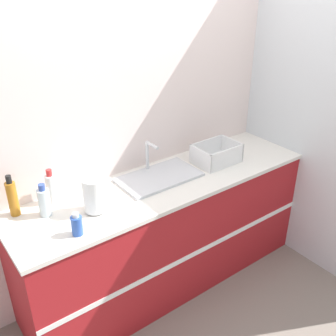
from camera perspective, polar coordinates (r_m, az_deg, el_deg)
The scene contains 11 objects.
ground_plane at distance 3.22m, azimuth 3.20°, elevation -18.64°, with size 12.00×12.00×0.00m, color slate.
wall_back at distance 2.93m, azimuth -4.17°, elevation 7.03°, with size 4.70×0.06×2.60m.
wall_right at distance 3.47m, azimuth 15.84°, elevation 9.31°, with size 0.06×2.61×2.60m.
counter_cabinet at distance 3.09m, azimuth -0.22°, elevation -9.39°, with size 2.32×0.63×0.93m.
sink at distance 2.87m, azimuth -1.38°, elevation -1.16°, with size 0.59×0.34×0.25m.
paper_towel_roll at distance 2.49m, azimuth -10.67°, elevation -3.85°, with size 0.14×0.14×0.23m.
dish_rack at distance 3.11m, azimuth 7.02°, elevation 1.81°, with size 0.35×0.25×0.15m.
bottle_amber at distance 2.59m, azimuth -21.63°, elevation -4.04°, with size 0.06×0.06×0.28m.
bottle_blue at distance 2.33m, azimuth -13.09°, elevation -8.07°, with size 0.07×0.07×0.14m.
bottle_clear at distance 2.54m, azimuth -17.53°, elevation -4.68°, with size 0.07×0.07×0.22m.
bottle_white_spray at distance 2.65m, azimuth -16.56°, elevation -2.82°, with size 0.07×0.07×0.24m.
Camera 1 is at (-1.47, -1.68, 2.33)m, focal length 42.00 mm.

